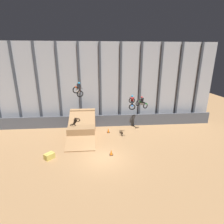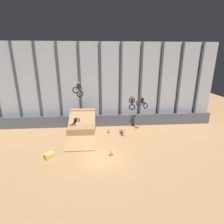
{
  "view_description": "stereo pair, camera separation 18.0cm",
  "coord_description": "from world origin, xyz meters",
  "px_view_note": "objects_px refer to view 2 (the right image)",
  "views": [
    {
      "loc": [
        -0.45,
        -14.72,
        9.3
      ],
      "look_at": [
        1.23,
        4.86,
        3.1
      ],
      "focal_mm": 28.0,
      "sensor_mm": 36.0,
      "label": 1
    },
    {
      "loc": [
        -0.27,
        -14.74,
        9.3
      ],
      "look_at": [
        1.23,
        4.86,
        3.1
      ],
      "focal_mm": 28.0,
      "sensor_mm": 36.0,
      "label": 2
    }
  ],
  "objects_px": {
    "dirt_ramp": "(82,128)",
    "hay_bale_trackside": "(49,156)",
    "rider_bike_left_air": "(78,90)",
    "traffic_cone_near_ramp": "(111,152)",
    "traffic_cone_arena_edge": "(108,130)",
    "rider_bike_center_air": "(132,102)",
    "rider_bike_right_air": "(142,103)"
  },
  "relations": [
    {
      "from": "rider_bike_center_air",
      "to": "rider_bike_right_air",
      "type": "height_order",
      "value": "rider_bike_center_air"
    },
    {
      "from": "traffic_cone_near_ramp",
      "to": "dirt_ramp",
      "type": "bearing_deg",
      "value": 123.28
    },
    {
      "from": "rider_bike_left_air",
      "to": "traffic_cone_near_ramp",
      "type": "bearing_deg",
      "value": -31.5
    },
    {
      "from": "hay_bale_trackside",
      "to": "rider_bike_right_air",
      "type": "bearing_deg",
      "value": 30.52
    },
    {
      "from": "traffic_cone_arena_edge",
      "to": "hay_bale_trackside",
      "type": "bearing_deg",
      "value": -137.12
    },
    {
      "from": "rider_bike_center_air",
      "to": "hay_bale_trackside",
      "type": "distance_m",
      "value": 10.19
    },
    {
      "from": "rider_bike_left_air",
      "to": "traffic_cone_arena_edge",
      "type": "height_order",
      "value": "rider_bike_left_air"
    },
    {
      "from": "rider_bike_center_air",
      "to": "hay_bale_trackside",
      "type": "height_order",
      "value": "rider_bike_center_air"
    },
    {
      "from": "rider_bike_right_air",
      "to": "hay_bale_trackside",
      "type": "xyz_separation_m",
      "value": [
        -10.33,
        -6.09,
        -3.46
      ]
    },
    {
      "from": "rider_bike_right_air",
      "to": "traffic_cone_near_ramp",
      "type": "height_order",
      "value": "rider_bike_right_air"
    },
    {
      "from": "traffic_cone_arena_edge",
      "to": "hay_bale_trackside",
      "type": "xyz_separation_m",
      "value": [
        -6.01,
        -5.58,
        -0.0
      ]
    },
    {
      "from": "rider_bike_right_air",
      "to": "rider_bike_left_air",
      "type": "bearing_deg",
      "value": 172.29
    },
    {
      "from": "dirt_ramp",
      "to": "rider_bike_center_air",
      "type": "distance_m",
      "value": 6.9
    },
    {
      "from": "dirt_ramp",
      "to": "traffic_cone_arena_edge",
      "type": "height_order",
      "value": "dirt_ramp"
    },
    {
      "from": "rider_bike_right_air",
      "to": "traffic_cone_arena_edge",
      "type": "relative_size",
      "value": 2.98
    },
    {
      "from": "rider_bike_center_air",
      "to": "traffic_cone_near_ramp",
      "type": "distance_m",
      "value": 6.04
    },
    {
      "from": "rider_bike_right_air",
      "to": "traffic_cone_near_ramp",
      "type": "bearing_deg",
      "value": -155.59
    },
    {
      "from": "hay_bale_trackside",
      "to": "rider_bike_left_air",
      "type": "bearing_deg",
      "value": 48.44
    },
    {
      "from": "rider_bike_center_air",
      "to": "rider_bike_right_air",
      "type": "distance_m",
      "value": 3.19
    },
    {
      "from": "dirt_ramp",
      "to": "hay_bale_trackside",
      "type": "xyz_separation_m",
      "value": [
        -2.78,
        -4.97,
        -0.74
      ]
    },
    {
      "from": "dirt_ramp",
      "to": "traffic_cone_arena_edge",
      "type": "xyz_separation_m",
      "value": [
        3.24,
        0.62,
        -0.74
      ]
    },
    {
      "from": "rider_bike_left_air",
      "to": "traffic_cone_near_ramp",
      "type": "relative_size",
      "value": 3.08
    },
    {
      "from": "rider_bike_right_air",
      "to": "traffic_cone_arena_edge",
      "type": "xyz_separation_m",
      "value": [
        -4.32,
        -0.51,
        -3.46
      ]
    },
    {
      "from": "traffic_cone_arena_edge",
      "to": "hay_bale_trackside",
      "type": "distance_m",
      "value": 8.21
    },
    {
      "from": "rider_bike_left_air",
      "to": "traffic_cone_arena_edge",
      "type": "relative_size",
      "value": 3.08
    },
    {
      "from": "dirt_ramp",
      "to": "traffic_cone_near_ramp",
      "type": "height_order",
      "value": "dirt_ramp"
    },
    {
      "from": "dirt_ramp",
      "to": "rider_bike_left_air",
      "type": "height_order",
      "value": "rider_bike_left_air"
    },
    {
      "from": "traffic_cone_arena_edge",
      "to": "hay_bale_trackside",
      "type": "relative_size",
      "value": 0.54
    },
    {
      "from": "traffic_cone_arena_edge",
      "to": "rider_bike_right_air",
      "type": "bearing_deg",
      "value": 6.68
    },
    {
      "from": "dirt_ramp",
      "to": "rider_bike_left_air",
      "type": "distance_m",
      "value": 5.37
    },
    {
      "from": "rider_bike_right_air",
      "to": "traffic_cone_arena_edge",
      "type": "distance_m",
      "value": 5.56
    },
    {
      "from": "rider_bike_left_air",
      "to": "traffic_cone_near_ramp",
      "type": "xyz_separation_m",
      "value": [
        3.19,
        -2.97,
        -5.78
      ]
    }
  ]
}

